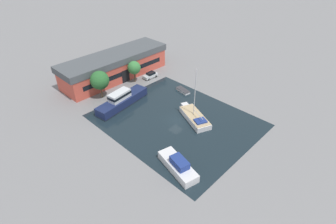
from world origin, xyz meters
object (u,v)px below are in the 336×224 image
(warehouse_building, at_px, (115,66))
(quay_tree_by_water, at_px, (134,68))
(parked_car, at_px, (151,75))
(cabin_boat, at_px, (178,166))
(sailboat_moored, at_px, (194,117))
(quay_tree_near_building, at_px, (100,80))
(motor_cruiser, at_px, (122,100))
(small_dinghy, at_px, (183,90))

(warehouse_building, xyz_separation_m, quay_tree_by_water, (1.75, -6.05, 0.75))
(quay_tree_by_water, xyz_separation_m, parked_car, (4.44, -1.34, -3.26))
(quay_tree_by_water, height_order, cabin_boat, quay_tree_by_water)
(sailboat_moored, bearing_deg, warehouse_building, 112.34)
(parked_car, bearing_deg, quay_tree_by_water, 73.62)
(quay_tree_near_building, height_order, cabin_boat, quay_tree_near_building)
(quay_tree_near_building, distance_m, motor_cruiser, 7.28)
(small_dinghy, height_order, cabin_boat, cabin_boat)
(parked_car, bearing_deg, quay_tree_near_building, 87.29)
(quay_tree_by_water, height_order, sailboat_moored, sailboat_moored)
(cabin_boat, bearing_deg, small_dinghy, 53.10)
(quay_tree_near_building, height_order, small_dinghy, quay_tree_near_building)
(quay_tree_near_building, distance_m, cabin_boat, 29.91)
(warehouse_building, bearing_deg, motor_cruiser, -121.22)
(warehouse_building, bearing_deg, parked_car, -50.06)
(quay_tree_near_building, relative_size, cabin_boat, 0.78)
(motor_cruiser, bearing_deg, sailboat_moored, -163.18)
(quay_tree_by_water, distance_m, motor_cruiser, 12.15)
(quay_tree_by_water, bearing_deg, quay_tree_near_building, -177.33)
(quay_tree_near_building, height_order, quay_tree_by_water, quay_tree_near_building)
(motor_cruiser, bearing_deg, quay_tree_near_building, 2.29)
(quay_tree_by_water, relative_size, small_dinghy, 1.37)
(warehouse_building, height_order, motor_cruiser, warehouse_building)
(quay_tree_near_building, xyz_separation_m, motor_cruiser, (1.20, -6.41, -3.22))
(quay_tree_near_building, relative_size, motor_cruiser, 0.48)
(cabin_boat, bearing_deg, sailboat_moored, 42.28)
(warehouse_building, xyz_separation_m, motor_cruiser, (-7.87, -12.97, -1.95))
(motor_cruiser, relative_size, cabin_boat, 1.63)
(small_dinghy, bearing_deg, motor_cruiser, -11.47)
(warehouse_building, height_order, quay_tree_near_building, quay_tree_near_building)
(motor_cruiser, bearing_deg, cabin_boat, 157.38)
(warehouse_building, distance_m, cabin_boat, 38.49)
(warehouse_building, distance_m, quay_tree_by_water, 6.35)
(motor_cruiser, distance_m, cabin_boat, 23.65)
(quay_tree_by_water, relative_size, motor_cruiser, 0.41)
(parked_car, relative_size, sailboat_moored, 0.37)
(parked_car, distance_m, motor_cruiser, 15.13)
(warehouse_building, relative_size, small_dinghy, 7.15)
(parked_car, height_order, small_dinghy, parked_car)
(quay_tree_near_building, relative_size, sailboat_moored, 0.59)
(warehouse_building, distance_m, quay_tree_near_building, 11.26)
(small_dinghy, relative_size, cabin_boat, 0.48)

